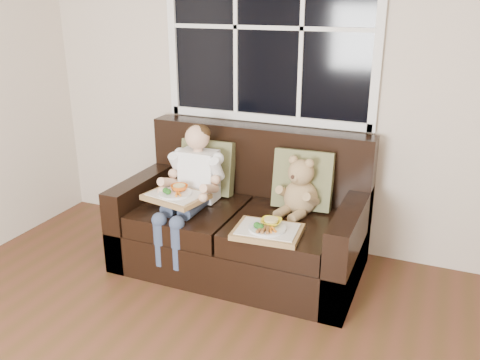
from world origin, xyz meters
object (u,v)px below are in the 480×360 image
at_px(child, 193,179).
at_px(tray_left, 176,195).
at_px(tray_right, 268,230).
at_px(teddy_bear, 300,190).
at_px(loveseat, 243,224).

bearing_deg(child, tray_left, -109.65).
bearing_deg(tray_right, teddy_bear, 73.11).
xyz_separation_m(loveseat, child, (-0.34, -0.12, 0.34)).
height_order(loveseat, child, child).
height_order(teddy_bear, tray_right, teddy_bear).
xyz_separation_m(loveseat, tray_left, (-0.39, -0.27, 0.27)).
xyz_separation_m(teddy_bear, tray_right, (-0.09, -0.40, -0.14)).
relative_size(loveseat, child, 1.94).
bearing_deg(tray_right, loveseat, 126.52).
bearing_deg(teddy_bear, child, -152.67).
bearing_deg(tray_left, teddy_bear, 32.68).
bearing_deg(tray_left, loveseat, 45.59).
bearing_deg(teddy_bear, tray_left, -143.75).
height_order(child, teddy_bear, child).
bearing_deg(child, teddy_bear, 12.41).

